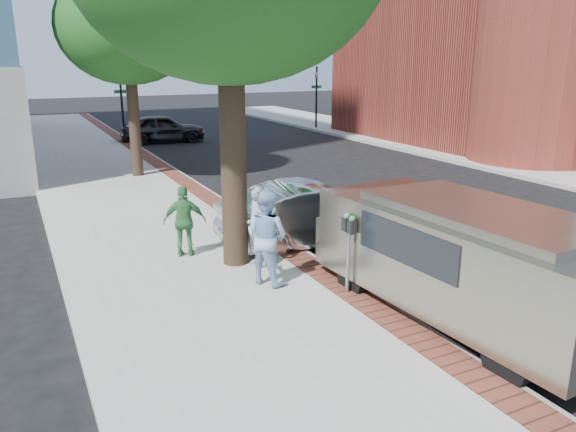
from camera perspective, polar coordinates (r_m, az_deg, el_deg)
ground at (r=10.50m, az=1.63°, el=-8.21°), size 120.00×120.00×0.00m
sidewalk at (r=17.25m, az=-15.47°, el=1.11°), size 5.00×60.00×0.15m
brick_strip at (r=17.75m, az=-8.52°, el=2.18°), size 0.60×60.00×0.01m
curb at (r=17.87m, az=-7.45°, el=2.05°), size 0.10×60.00×0.15m
sidewalk_far at (r=25.50m, az=22.54°, el=5.08°), size 5.00×60.00×0.15m
signal_near at (r=31.01m, az=-16.56°, el=11.37°), size 0.70×0.15×3.80m
signal_far at (r=34.95m, az=2.91°, el=12.41°), size 0.70×0.15×3.80m
tree_far at (r=20.88m, az=-16.02°, el=18.00°), size 4.80×4.80×7.14m
parking_meter at (r=9.99m, az=6.18°, el=-2.16°), size 0.12×0.32×1.47m
person_gray at (r=11.32m, az=-3.19°, el=-0.99°), size 0.46×0.66×1.71m
person_officer at (r=10.46m, az=-2.19°, el=-2.13°), size 1.03×1.10×1.80m
person_green at (r=12.13m, az=-10.46°, el=-0.52°), size 0.97×0.65×1.54m
sedan_silver at (r=13.12m, az=2.84°, el=0.19°), size 4.63×1.84×1.50m
bg_car at (r=30.43m, az=-12.60°, el=8.70°), size 4.49×2.23×1.47m
van at (r=9.74m, az=16.57°, el=-3.77°), size 2.46×5.65×2.04m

